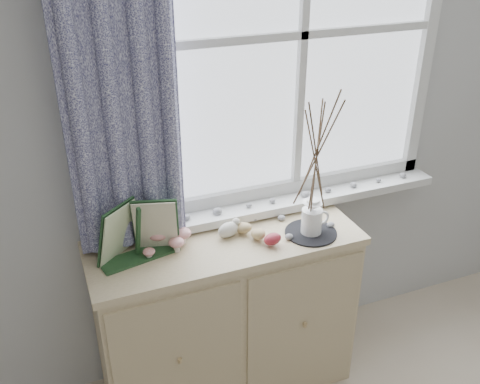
{
  "coord_description": "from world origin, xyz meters",
  "views": [
    {
      "loc": [
        -0.82,
        -0.09,
        2.11
      ],
      "look_at": [
        -0.1,
        1.7,
        1.1
      ],
      "focal_mm": 40.0,
      "sensor_mm": 36.0,
      "label": 1
    }
  ],
  "objects_px": {
    "botanical_book": "(139,234)",
    "toadstool_cluster": "(167,237)",
    "sideboard": "(227,316)",
    "twig_pitcher": "(317,151)"
  },
  "relations": [
    {
      "from": "botanical_book",
      "to": "toadstool_cluster",
      "type": "height_order",
      "value": "botanical_book"
    },
    {
      "from": "sideboard",
      "to": "twig_pitcher",
      "type": "xyz_separation_m",
      "value": [
        0.37,
        -0.09,
        0.82
      ]
    },
    {
      "from": "toadstool_cluster",
      "to": "sideboard",
      "type": "bearing_deg",
      "value": -9.99
    },
    {
      "from": "sideboard",
      "to": "botanical_book",
      "type": "relative_size",
      "value": 3.14
    },
    {
      "from": "sideboard",
      "to": "toadstool_cluster",
      "type": "relative_size",
      "value": 5.34
    },
    {
      "from": "twig_pitcher",
      "to": "toadstool_cluster",
      "type": "bearing_deg",
      "value": 172.83
    },
    {
      "from": "botanical_book",
      "to": "toadstool_cluster",
      "type": "bearing_deg",
      "value": 14.71
    },
    {
      "from": "sideboard",
      "to": "twig_pitcher",
      "type": "relative_size",
      "value": 1.73
    },
    {
      "from": "sideboard",
      "to": "toadstool_cluster",
      "type": "distance_m",
      "value": 0.54
    },
    {
      "from": "botanical_book",
      "to": "twig_pitcher",
      "type": "relative_size",
      "value": 0.55
    }
  ]
}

